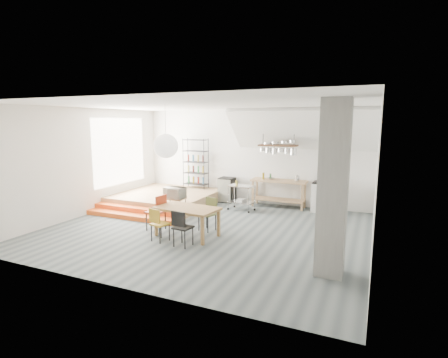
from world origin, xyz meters
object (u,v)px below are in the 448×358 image
at_px(stove, 322,196).
at_px(rolling_cart, 241,194).
at_px(mini_fridge, 227,190).
at_px(dining_table, 187,211).

xyz_separation_m(stove, rolling_cart, (-2.37, -0.89, 0.04)).
bearing_deg(mini_fridge, stove, -0.77).
height_order(dining_table, mini_fridge, mini_fridge).
relative_size(stove, mini_fridge, 1.37).
relative_size(dining_table, rolling_cart, 1.83).
bearing_deg(rolling_cart, stove, 29.88).
relative_size(stove, rolling_cart, 1.34).
bearing_deg(rolling_cart, mini_fridge, 143.07).
bearing_deg(dining_table, rolling_cart, 89.93).
height_order(dining_table, rolling_cart, rolling_cart).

